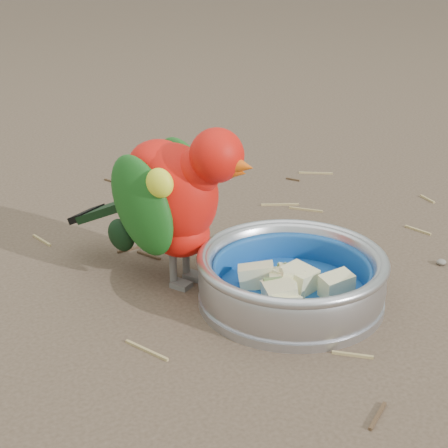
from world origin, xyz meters
TOP-DOWN VIEW (x-y plane):
  - ground at (0.00, 0.00)m, footprint 60.00×60.00m
  - food_bowl at (0.07, -0.05)m, footprint 0.22×0.22m
  - bowl_wall at (0.07, -0.05)m, footprint 0.22×0.22m
  - fruit_wedges at (0.07, -0.05)m, footprint 0.13×0.13m
  - lory_parrot at (-0.03, 0.06)m, footprint 0.22×0.27m
  - ground_debris at (-0.00, 0.07)m, footprint 0.90×0.80m

SIDE VIEW (x-z plane):
  - ground at x=0.00m, z-range 0.00..0.00m
  - ground_debris at x=0.00m, z-range 0.00..0.01m
  - food_bowl at x=0.07m, z-range 0.00..0.02m
  - fruit_wedges at x=0.07m, z-range 0.02..0.05m
  - bowl_wall at x=0.07m, z-range 0.02..0.06m
  - lory_parrot at x=-0.03m, z-range 0.00..0.19m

